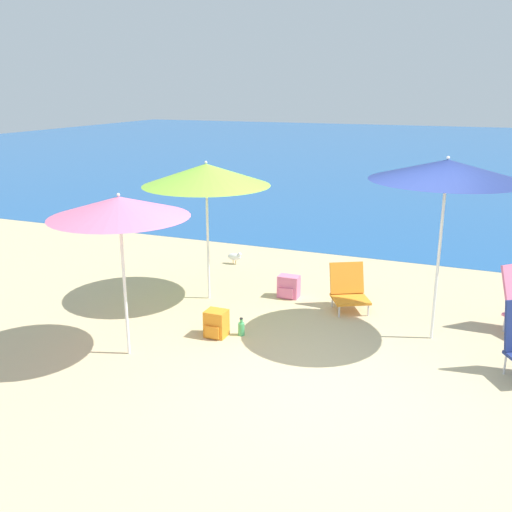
# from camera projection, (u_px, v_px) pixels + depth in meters

# --- Properties ---
(ground_plane) EXTENTS (60.00, 60.00, 0.00)m
(ground_plane) POSITION_uv_depth(u_px,v_px,m) (338.00, 376.00, 6.35)
(ground_plane) COLOR #C6B284
(sea_water) EXTENTS (60.00, 40.00, 0.01)m
(sea_water) POSITION_uv_depth(u_px,v_px,m) (460.00, 152.00, 28.29)
(sea_water) COLOR #1E5699
(sea_water) RESTS_ON ground
(beach_umbrella_lime) EXTENTS (1.86, 1.86, 2.08)m
(beach_umbrella_lime) POSITION_uv_depth(u_px,v_px,m) (206.00, 175.00, 8.16)
(beach_umbrella_lime) COLOR white
(beach_umbrella_lime) RESTS_ON ground
(beach_umbrella_pink) EXTENTS (1.60, 1.60, 1.96)m
(beach_umbrella_pink) POSITION_uv_depth(u_px,v_px,m) (119.00, 207.00, 6.38)
(beach_umbrella_pink) COLOR white
(beach_umbrella_pink) RESTS_ON ground
(beach_umbrella_navy) EXTENTS (1.83, 1.83, 2.32)m
(beach_umbrella_navy) POSITION_uv_depth(u_px,v_px,m) (447.00, 170.00, 6.70)
(beach_umbrella_navy) COLOR white
(beach_umbrella_navy) RESTS_ON ground
(beach_chair_orange) EXTENTS (0.69, 0.71, 0.66)m
(beach_chair_orange) POSITION_uv_depth(u_px,v_px,m) (349.00, 289.00, 8.21)
(beach_chair_orange) COLOR silver
(beach_chair_orange) RESTS_ON ground
(backpack_orange) EXTENTS (0.27, 0.26, 0.35)m
(backpack_orange) POSITION_uv_depth(u_px,v_px,m) (216.00, 324.00, 7.33)
(backpack_orange) COLOR orange
(backpack_orange) RESTS_ON ground
(backpack_pink) EXTENTS (0.32, 0.24, 0.34)m
(backpack_pink) POSITION_uv_depth(u_px,v_px,m) (289.00, 287.00, 8.69)
(backpack_pink) COLOR pink
(backpack_pink) RESTS_ON ground
(water_bottle) EXTENTS (0.08, 0.08, 0.24)m
(water_bottle) POSITION_uv_depth(u_px,v_px,m) (241.00, 328.00, 7.37)
(water_bottle) COLOR #4CB266
(water_bottle) RESTS_ON ground
(seagull) EXTENTS (0.27, 0.11, 0.23)m
(seagull) POSITION_uv_depth(u_px,v_px,m) (235.00, 257.00, 10.34)
(seagull) COLOR gold
(seagull) RESTS_ON ground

